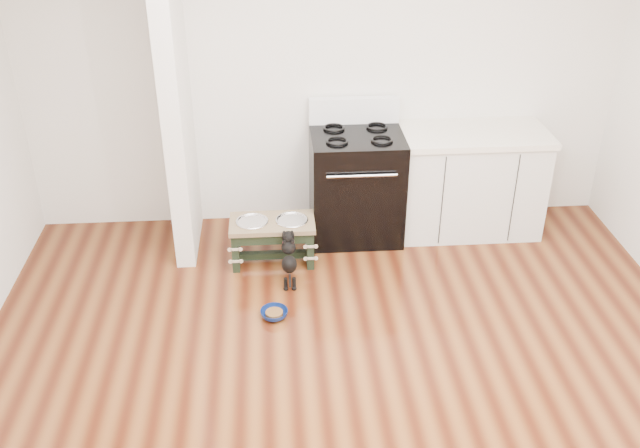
# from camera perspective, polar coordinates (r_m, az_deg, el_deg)

# --- Properties ---
(ground) EXTENTS (5.00, 5.00, 0.00)m
(ground) POSITION_cam_1_polar(r_m,az_deg,el_deg) (4.53, 2.78, -14.70)
(ground) COLOR #3F180B
(ground) RESTS_ON ground
(room_shell) EXTENTS (5.00, 5.00, 5.00)m
(room_shell) POSITION_cam_1_polar(r_m,az_deg,el_deg) (3.58, 3.40, 4.14)
(room_shell) COLOR silver
(room_shell) RESTS_ON ground
(partition_wall) EXTENTS (0.15, 0.80, 2.70)m
(partition_wall) POSITION_cam_1_polar(r_m,az_deg,el_deg) (5.65, -11.53, 10.39)
(partition_wall) COLOR silver
(partition_wall) RESTS_ON ground
(oven_range) EXTENTS (0.76, 0.69, 1.14)m
(oven_range) POSITION_cam_1_polar(r_m,az_deg,el_deg) (6.04, 2.90, 3.25)
(oven_range) COLOR black
(oven_range) RESTS_ON ground
(cabinet_run) EXTENTS (1.24, 0.64, 0.91)m
(cabinet_run) POSITION_cam_1_polar(r_m,az_deg,el_deg) (6.25, 11.84, 3.35)
(cabinet_run) COLOR silver
(cabinet_run) RESTS_ON ground
(dog_feeder) EXTENTS (0.68, 0.36, 0.39)m
(dog_feeder) POSITION_cam_1_polar(r_m,az_deg,el_deg) (5.73, -3.82, -0.74)
(dog_feeder) COLOR black
(dog_feeder) RESTS_ON ground
(puppy) EXTENTS (0.12, 0.35, 0.41)m
(puppy) POSITION_cam_1_polar(r_m,az_deg,el_deg) (5.49, -2.50, -2.69)
(puppy) COLOR black
(puppy) RESTS_ON ground
(floor_bowl) EXTENTS (0.27, 0.27, 0.06)m
(floor_bowl) POSITION_cam_1_polar(r_m,az_deg,el_deg) (5.23, -3.68, -7.18)
(floor_bowl) COLOR #0B1C52
(floor_bowl) RESTS_ON ground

